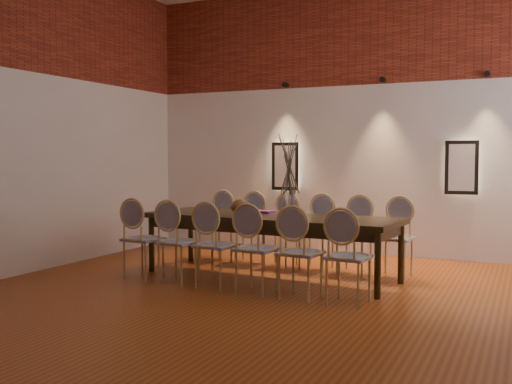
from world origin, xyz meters
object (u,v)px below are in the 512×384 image
at_px(dining_table, 270,246).
at_px(chair_near_a, 144,239).
at_px(chair_far_f, 395,238).
at_px(bowl, 240,207).
at_px(chair_near_c, 216,245).
at_px(chair_near_d, 257,249).
at_px(chair_far_c, 281,230).
at_px(chair_far_b, 247,228).
at_px(chair_far_d, 316,233).
at_px(book, 263,212).
at_px(chair_near_f, 348,257).
at_px(chair_near_e, 301,253).
at_px(vase, 289,204).
at_px(chair_far_a, 216,226).
at_px(chair_far_e, 354,235).
at_px(chair_near_b, 179,242).

distance_m(dining_table, chair_near_a, 1.51).
height_order(chair_far_f, bowl, chair_far_f).
distance_m(chair_near_c, chair_near_d, 0.52).
bearing_deg(chair_far_c, bowl, 81.36).
bearing_deg(chair_far_b, chair_far_d, -180.00).
height_order(chair_far_f, book, chair_far_f).
distance_m(chair_near_d, book, 1.14).
bearing_deg(chair_near_a, chair_near_f, -0.00).
xyz_separation_m(chair_near_e, vase, (-0.46, 0.82, 0.43)).
relative_size(chair_near_a, chair_near_c, 1.00).
height_order(chair_far_a, book, chair_far_a).
height_order(chair_far_b, chair_far_f, same).
distance_m(chair_far_e, vase, 1.03).
bearing_deg(dining_table, chair_near_d, -71.63).
height_order(vase, bowl, vase).
xyz_separation_m(vase, book, (-0.45, 0.25, -0.14)).
distance_m(chair_near_c, chair_near_f, 1.55).
bearing_deg(chair_far_d, book, 49.97).
relative_size(chair_far_b, chair_far_d, 1.00).
xyz_separation_m(chair_far_a, bowl, (0.83, -0.90, 0.37)).
bearing_deg(chair_far_e, dining_table, 45.11).
height_order(chair_far_a, bowl, chair_far_a).
height_order(chair_near_b, book, chair_near_b).
bearing_deg(chair_near_f, chair_near_e, 180.00).
xyz_separation_m(dining_table, chair_far_a, (-1.22, 0.89, 0.09)).
distance_m(chair_near_a, chair_near_d, 1.55).
height_order(chair_near_e, bowl, chair_near_e).
bearing_deg(book, vase, -29.47).
xyz_separation_m(chair_near_b, chair_far_d, (1.16, 1.46, 0.00)).
relative_size(chair_near_e, chair_far_a, 1.00).
xyz_separation_m(chair_near_a, chair_near_c, (1.03, -0.09, 0.00)).
bearing_deg(chair_far_a, vase, 153.22).
bearing_deg(chair_far_a, chair_far_f, -180.00).
bearing_deg(chair_near_c, bowl, 99.80).
bearing_deg(chair_near_d, chair_near_a, 180.00).
xyz_separation_m(chair_near_b, book, (0.64, 0.94, 0.30)).
xyz_separation_m(chair_near_c, chair_far_c, (0.13, 1.55, 0.00)).
relative_size(chair_far_c, chair_far_f, 1.00).
bearing_deg(chair_near_e, chair_near_a, 180.00).
height_order(bowl, book, bowl).
xyz_separation_m(chair_near_f, vase, (-0.97, 0.87, 0.43)).
distance_m(dining_table, chair_near_f, 1.51).
xyz_separation_m(chair_far_c, chair_far_f, (1.55, -0.13, 0.00)).
relative_size(chair_near_a, chair_far_a, 1.00).
xyz_separation_m(chair_far_b, chair_far_d, (1.03, -0.09, 0.00)).
bearing_deg(chair_near_b, chair_near_c, 0.00).
distance_m(dining_table, chair_far_f, 1.51).
relative_size(chair_near_b, book, 3.62).
xyz_separation_m(chair_far_d, book, (-0.52, -0.52, 0.30)).
height_order(chair_near_d, book, chair_near_d).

